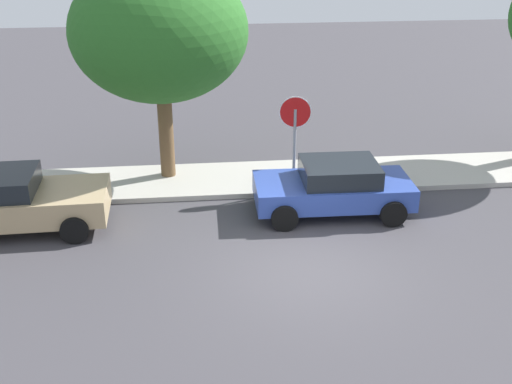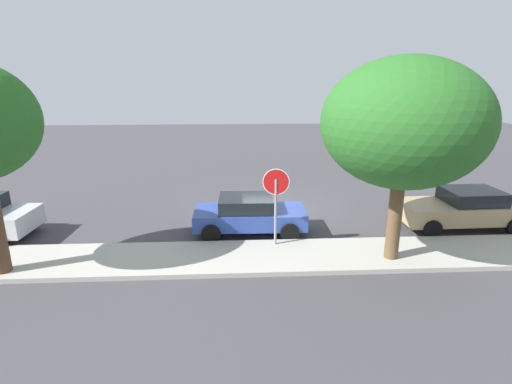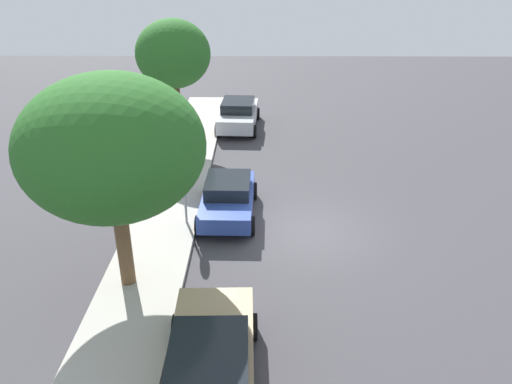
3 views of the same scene
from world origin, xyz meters
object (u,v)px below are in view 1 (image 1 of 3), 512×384
Objects in this scene: stop_sign at (295,127)px; parked_car_tan at (9,201)px; street_tree_mid_block at (159,32)px; parked_car_blue at (334,187)px.

stop_sign is 0.59× the size of parked_car_tan.
street_tree_mid_block reaches higher than stop_sign.
stop_sign is at bearing 11.82° from parked_car_tan.
parked_car_blue is 5.90m from street_tree_mid_block.
street_tree_mid_block is (-4.15, 2.46, 3.40)m from parked_car_blue.
street_tree_mid_block is (3.60, 2.56, 3.36)m from parked_car_tan.
stop_sign is 7.19m from parked_car_tan.
stop_sign is 0.44× the size of street_tree_mid_block.
parked_car_tan is 5.55m from street_tree_mid_block.
street_tree_mid_block reaches higher than parked_car_blue.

